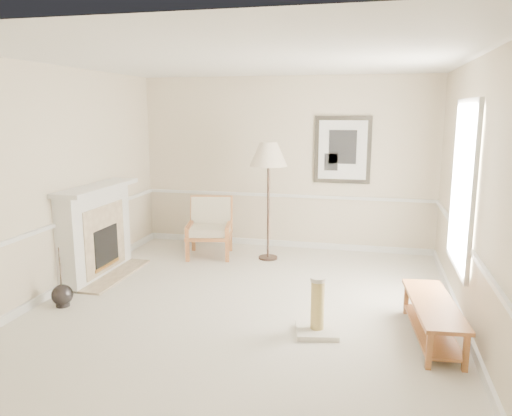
{
  "coord_description": "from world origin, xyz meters",
  "views": [
    {
      "loc": [
        1.44,
        -5.59,
        2.34
      ],
      "look_at": [
        -0.04,
        0.7,
        1.07
      ],
      "focal_mm": 35.0,
      "sensor_mm": 36.0,
      "label": 1
    }
  ],
  "objects_px": {
    "scratching_post": "(317,316)",
    "bench": "(433,314)",
    "floor_lamp": "(268,158)",
    "armchair": "(210,224)",
    "floor_vase": "(62,296)"
  },
  "relations": [
    {
      "from": "armchair",
      "to": "bench",
      "type": "bearing_deg",
      "value": -48.75
    },
    {
      "from": "scratching_post",
      "to": "bench",
      "type": "bearing_deg",
      "value": 6.56
    },
    {
      "from": "armchair",
      "to": "scratching_post",
      "type": "relative_size",
      "value": 1.51
    },
    {
      "from": "armchair",
      "to": "floor_lamp",
      "type": "relative_size",
      "value": 0.51
    },
    {
      "from": "floor_lamp",
      "to": "bench",
      "type": "xyz_separation_m",
      "value": [
        2.25,
        -2.41,
        -1.35
      ]
    },
    {
      "from": "armchair",
      "to": "bench",
      "type": "distance_m",
      "value": 4.05
    },
    {
      "from": "armchair",
      "to": "floor_lamp",
      "type": "height_order",
      "value": "floor_lamp"
    },
    {
      "from": "floor_lamp",
      "to": "bench",
      "type": "relative_size",
      "value": 1.28
    },
    {
      "from": "armchair",
      "to": "floor_lamp",
      "type": "xyz_separation_m",
      "value": [
        0.98,
        -0.03,
        1.11
      ]
    },
    {
      "from": "bench",
      "to": "scratching_post",
      "type": "height_order",
      "value": "scratching_post"
    },
    {
      "from": "armchair",
      "to": "bench",
      "type": "xyz_separation_m",
      "value": [
        3.22,
        -2.44,
        -0.24
      ]
    },
    {
      "from": "floor_vase",
      "to": "scratching_post",
      "type": "height_order",
      "value": "floor_vase"
    },
    {
      "from": "armchair",
      "to": "scratching_post",
      "type": "distance_m",
      "value": 3.31
    },
    {
      "from": "floor_vase",
      "to": "floor_lamp",
      "type": "xyz_separation_m",
      "value": [
        2.02,
        2.51,
        1.49
      ]
    },
    {
      "from": "floor_vase",
      "to": "scratching_post",
      "type": "distance_m",
      "value": 3.09
    }
  ]
}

